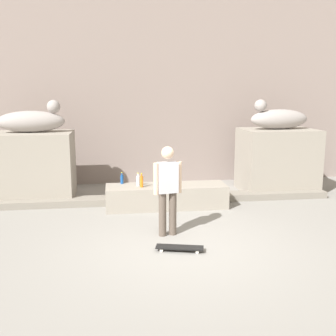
% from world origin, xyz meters
% --- Properties ---
extents(ground_plane, '(40.00, 40.00, 0.00)m').
position_xyz_m(ground_plane, '(0.00, 0.00, 0.00)').
color(ground_plane, gray).
extents(facade_wall, '(11.82, 0.60, 6.91)m').
position_xyz_m(facade_wall, '(0.00, 5.43, 3.45)').
color(facade_wall, gray).
rests_on(facade_wall, ground_plane).
extents(pedestal_left, '(1.92, 1.39, 1.67)m').
position_xyz_m(pedestal_left, '(-3.15, 3.66, 0.83)').
color(pedestal_left, gray).
rests_on(pedestal_left, ground_plane).
extents(pedestal_right, '(1.92, 1.39, 1.67)m').
position_xyz_m(pedestal_right, '(3.15, 3.66, 0.83)').
color(pedestal_right, gray).
rests_on(pedestal_right, ground_plane).
extents(statue_reclining_left, '(1.62, 0.63, 0.78)m').
position_xyz_m(statue_reclining_left, '(-3.11, 3.66, 1.95)').
color(statue_reclining_left, '#9D9592').
rests_on(statue_reclining_left, pedestal_left).
extents(statue_reclining_right, '(1.65, 0.72, 0.78)m').
position_xyz_m(statue_reclining_right, '(3.11, 3.66, 1.95)').
color(statue_reclining_right, '#9D9592').
rests_on(statue_reclining_right, pedestal_right).
extents(ledge_block, '(2.77, 0.81, 0.52)m').
position_xyz_m(ledge_block, '(0.00, 2.48, 0.26)').
color(ledge_block, gray).
rests_on(ledge_block, ground_plane).
extents(skater, '(0.53, 0.26, 1.67)m').
position_xyz_m(skater, '(-0.22, 0.65, 0.92)').
color(skater, brown).
rests_on(skater, ground_plane).
extents(skateboard, '(0.82, 0.39, 0.08)m').
position_xyz_m(skateboard, '(-0.13, -0.15, 0.06)').
color(skateboard, black).
rests_on(skateboard, ground_plane).
extents(bottle_orange, '(0.07, 0.07, 0.32)m').
position_xyz_m(bottle_orange, '(-0.58, 2.36, 0.66)').
color(bottle_orange, orange).
rests_on(bottle_orange, ledge_block).
extents(bottle_clear, '(0.08, 0.08, 0.30)m').
position_xyz_m(bottle_clear, '(-0.65, 2.52, 0.65)').
color(bottle_clear, silver).
rests_on(bottle_clear, ledge_block).
extents(bottle_blue, '(0.07, 0.07, 0.27)m').
position_xyz_m(bottle_blue, '(-1.01, 2.78, 0.63)').
color(bottle_blue, '#194C99').
rests_on(bottle_blue, ledge_block).
extents(stair_step, '(8.22, 0.50, 0.16)m').
position_xyz_m(stair_step, '(0.00, 2.95, 0.08)').
color(stair_step, gray).
rests_on(stair_step, ground_plane).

